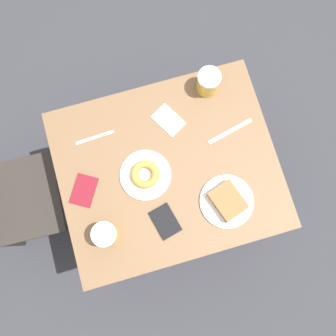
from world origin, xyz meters
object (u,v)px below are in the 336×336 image
at_px(beer_mug_left, 208,82).
at_px(fork, 95,137).
at_px(napkin_folded, 168,120).
at_px(plate_with_donut, 145,174).
at_px(knife, 230,131).
at_px(beer_mug_center, 106,234).
at_px(passport_near_edge, 84,190).
at_px(plate_with_cake, 227,201).
at_px(passport_far_edge, 165,221).

bearing_deg(beer_mug_left, fork, 99.16).
height_order(napkin_folded, fork, same).
bearing_deg(plate_with_donut, knife, -78.35).
relative_size(beer_mug_center, napkin_folded, 0.75).
xyz_separation_m(beer_mug_left, passport_near_edge, (-0.29, 0.61, -0.05)).
height_order(napkin_folded, passport_near_edge, passport_near_edge).
bearing_deg(fork, beer_mug_left, -80.84).
distance_m(beer_mug_center, knife, 0.66).
height_order(plate_with_donut, beer_mug_left, beer_mug_left).
bearing_deg(plate_with_cake, plate_with_donut, 55.64).
xyz_separation_m(beer_mug_center, napkin_folded, (0.39, -0.36, -0.05)).
bearing_deg(passport_far_edge, knife, -51.95).
height_order(knife, passport_near_edge, passport_near_edge).
bearing_deg(beer_mug_left, passport_near_edge, 115.13).
bearing_deg(plate_with_cake, knife, -20.48).
bearing_deg(plate_with_cake, passport_near_edge, 69.54).
bearing_deg(plate_with_donut, passport_near_edge, 88.44).
xyz_separation_m(knife, passport_near_edge, (-0.07, 0.65, 0.00)).
xyz_separation_m(fork, passport_near_edge, (-0.20, 0.10, 0.00)).
distance_m(plate_with_cake, beer_mug_center, 0.50).
xyz_separation_m(plate_with_cake, napkin_folded, (0.40, 0.13, -0.02)).
xyz_separation_m(plate_with_donut, beer_mug_left, (0.29, -0.35, 0.04)).
bearing_deg(beer_mug_center, passport_near_edge, 14.48).
relative_size(beer_mug_center, knife, 0.55).
xyz_separation_m(plate_with_cake, passport_near_edge, (0.20, 0.55, -0.02)).
bearing_deg(beer_mug_left, passport_far_edge, 146.66).
bearing_deg(beer_mug_center, plate_with_cake, -90.59).
relative_size(beer_mug_left, fork, 0.69).
bearing_deg(plate_with_donut, beer_mug_center, 132.77).
bearing_deg(plate_with_donut, napkin_folded, -38.02).
height_order(plate_with_donut, knife, plate_with_donut).
bearing_deg(passport_far_edge, plate_with_donut, 7.26).
bearing_deg(plate_with_donut, beer_mug_left, -50.30).
xyz_separation_m(beer_mug_left, passport_far_edge, (-0.50, 0.33, -0.05)).
bearing_deg(beer_mug_center, passport_far_edge, -93.33).
relative_size(plate_with_cake, plate_with_donut, 1.04).
relative_size(plate_with_donut, beer_mug_center, 1.85).
bearing_deg(knife, fork, 76.67).
bearing_deg(beer_mug_center, napkin_folded, -42.88).
relative_size(plate_with_cake, passport_near_edge, 1.43).
height_order(napkin_folded, passport_far_edge, passport_far_edge).
height_order(beer_mug_left, passport_far_edge, beer_mug_left).
distance_m(plate_with_donut, passport_far_edge, 0.21).
distance_m(beer_mug_center, napkin_folded, 0.54).
height_order(fork, passport_near_edge, passport_near_edge).
distance_m(plate_with_donut, fork, 0.27).
distance_m(plate_with_cake, napkin_folded, 0.42).
relative_size(plate_with_cake, fork, 1.32).
xyz_separation_m(beer_mug_left, napkin_folded, (-0.10, 0.20, -0.05)).
distance_m(beer_mug_center, passport_near_edge, 0.21).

